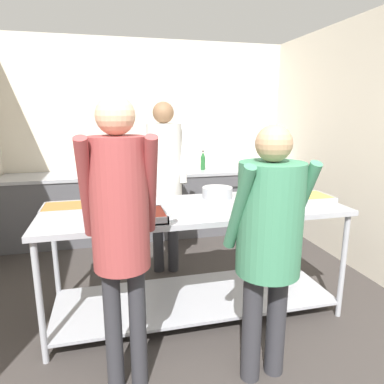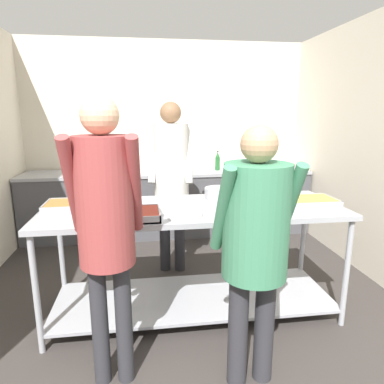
{
  "view_description": "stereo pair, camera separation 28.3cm",
  "coord_description": "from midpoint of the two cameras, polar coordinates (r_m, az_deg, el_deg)",
  "views": [
    {
      "loc": [
        -0.61,
        -0.73,
        1.67
      ],
      "look_at": [
        0.06,
        1.95,
        1.03
      ],
      "focal_mm": 32.0,
      "sensor_mm": 36.0,
      "label": 1
    },
    {
      "loc": [
        -0.33,
        -0.79,
        1.67
      ],
      "look_at": [
        0.06,
        1.95,
        1.03
      ],
      "focal_mm": 32.0,
      "sensor_mm": 36.0,
      "label": 2
    }
  ],
  "objects": [
    {
      "name": "wall_rear",
      "position": [
        5.01,
        -2.69,
        9.09
      ],
      "size": [
        4.03,
        0.06,
        2.65
      ],
      "color": "beige",
      "rests_on": "ground_plane"
    },
    {
      "name": "plate_stack",
      "position": [
        2.52,
        1.86,
        -3.67
      ],
      "size": [
        0.28,
        0.28,
        0.04
      ],
      "color": "white",
      "rests_on": "serving_counter"
    },
    {
      "name": "serving_tray_roast",
      "position": [
        3.04,
        21.41,
        -1.51
      ],
      "size": [
        0.43,
        0.31,
        0.05
      ],
      "color": "#9EA0A8",
      "rests_on": "serving_counter"
    },
    {
      "name": "guest_serving_left",
      "position": [
        2.06,
        14.45,
        -6.93
      ],
      "size": [
        0.5,
        0.39,
        1.61
      ],
      "color": "#2D2D33",
      "rests_on": "ground_plane"
    },
    {
      "name": "serving_tray_greens",
      "position": [
        2.83,
        -17.16,
        -2.21
      ],
      "size": [
        0.36,
        0.31,
        0.05
      ],
      "color": "#9EA0A8",
      "rests_on": "serving_counter"
    },
    {
      "name": "sauce_pan",
      "position": [
        3.05,
        7.34,
        -0.14
      ],
      "size": [
        0.41,
        0.27,
        0.09
      ],
      "color": "#9EA0A8",
      "rests_on": "serving_counter"
    },
    {
      "name": "serving_counter",
      "position": [
        2.86,
        3.15,
        -8.36
      ],
      "size": [
        2.4,
        0.85,
        0.93
      ],
      "color": "#9EA0A8",
      "rests_on": "ground_plane"
    },
    {
      "name": "cook_behind_counter",
      "position": [
        3.5,
        -1.15,
        3.75
      ],
      "size": [
        0.49,
        0.41,
        1.78
      ],
      "color": "#2D2D33",
      "rests_on": "ground_plane"
    },
    {
      "name": "water_bottle",
      "position": [
        4.79,
        5.98,
        5.1
      ],
      "size": [
        0.07,
        0.07,
        0.27
      ],
      "color": "#23602D",
      "rests_on": "back_counter"
    },
    {
      "name": "serving_tray_vegetables",
      "position": [
        2.48,
        -7.71,
        -3.84
      ],
      "size": [
        0.49,
        0.33,
        0.05
      ],
      "color": "#9EA0A8",
      "rests_on": "serving_counter"
    },
    {
      "name": "broccoli_bowl",
      "position": [
        2.71,
        16.95,
        -2.63
      ],
      "size": [
        0.19,
        0.19,
        0.09
      ],
      "color": "#3D668C",
      "rests_on": "serving_counter"
    },
    {
      "name": "guest_serving_right",
      "position": [
        1.98,
        -10.29,
        -3.82
      ],
      "size": [
        0.42,
        0.34,
        1.76
      ],
      "color": "#2D2D33",
      "rests_on": "ground_plane"
    },
    {
      "name": "back_counter",
      "position": [
        4.79,
        -2.16,
        -1.76
      ],
      "size": [
        3.87,
        0.65,
        0.89
      ],
      "color": "#4C4C51",
      "rests_on": "ground_plane"
    }
  ]
}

